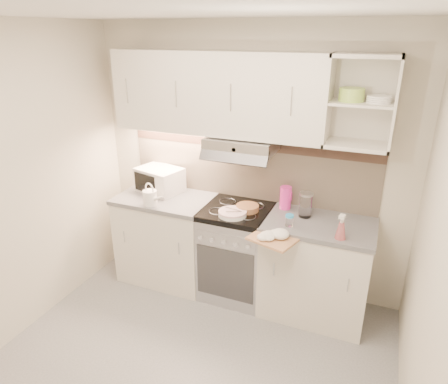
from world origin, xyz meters
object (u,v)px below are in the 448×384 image
at_px(watering_can, 151,197).
at_px(plate_stack, 232,213).
at_px(spray_bottle, 341,228).
at_px(electric_range, 236,252).
at_px(pink_pitcher, 286,198).
at_px(microwave, 160,180).
at_px(cutting_board, 274,238).
at_px(glass_jar, 306,205).

relative_size(watering_can, plate_stack, 1.01).
distance_m(watering_can, spray_bottle, 1.71).
xyz_separation_m(electric_range, pink_pitcher, (0.40, 0.18, 0.55)).
xyz_separation_m(microwave, pink_pitcher, (1.27, 0.06, -0.02)).
bearing_deg(cutting_board, spray_bottle, 32.17).
relative_size(watering_can, glass_jar, 1.13).
bearing_deg(electric_range, plate_stack, -84.25).
height_order(watering_can, pink_pitcher, watering_can).
distance_m(glass_jar, spray_bottle, 0.44).
distance_m(electric_range, pink_pitcher, 0.71).
distance_m(pink_pitcher, glass_jar, 0.23).
bearing_deg(electric_range, pink_pitcher, 23.82).
xyz_separation_m(watering_can, glass_jar, (1.37, 0.29, 0.03)).
height_order(electric_range, watering_can, watering_can).
height_order(electric_range, microwave, microwave).
relative_size(pink_pitcher, glass_jar, 0.94).
relative_size(microwave, watering_can, 1.96).
bearing_deg(electric_range, spray_bottle, -13.18).
bearing_deg(plate_stack, spray_bottle, -4.11).
bearing_deg(plate_stack, watering_can, -174.98).
xyz_separation_m(pink_pitcher, glass_jar, (0.20, -0.11, 0.01)).
bearing_deg(spray_bottle, watering_can, -169.78).
bearing_deg(watering_can, plate_stack, 22.42).
bearing_deg(electric_range, watering_can, -163.85).
relative_size(plate_stack, cutting_board, 0.71).
distance_m(watering_can, cutting_board, 1.23).
distance_m(electric_range, cutting_board, 0.71).
relative_size(microwave, glass_jar, 2.21).
bearing_deg(pink_pitcher, microwave, -160.54).
bearing_deg(microwave, watering_can, -59.07).
height_order(microwave, glass_jar, microwave).
relative_size(spray_bottle, cutting_board, 0.64).
relative_size(electric_range, plate_stack, 3.64).
bearing_deg(plate_stack, pink_pitcher, 40.63).
xyz_separation_m(electric_range, microwave, (-0.87, 0.11, 0.57)).
distance_m(microwave, watering_can, 0.35).
bearing_deg(electric_range, microwave, 172.62).
distance_m(electric_range, spray_bottle, 1.10).
bearing_deg(glass_jar, cutting_board, -110.03).
height_order(watering_can, spray_bottle, spray_bottle).
bearing_deg(pink_pitcher, cutting_board, -68.09).
xyz_separation_m(pink_pitcher, cutting_board, (0.05, -0.53, -0.13)).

